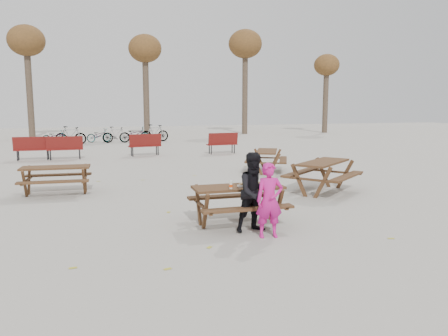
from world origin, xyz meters
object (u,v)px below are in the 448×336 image
object	(u,v)px
picnic_table_north	(56,180)
picnic_table_far	(267,161)
child	(269,200)
picnic_table_east	(323,177)
adult	(255,192)
soda_bottle	(231,185)
food_tray	(242,186)
main_picnic_table	(238,195)

from	to	relation	value
picnic_table_north	picnic_table_far	xyz separation A→B (m)	(6.88, 2.07, 0.00)
child	picnic_table_far	world-z (taller)	child
child	picnic_table_east	distance (m)	4.53
picnic_table_north	adult	bearing A→B (deg)	-47.65
adult	picnic_table_far	size ratio (longest dim) A/B	0.85
soda_bottle	picnic_table_north	xyz separation A→B (m)	(-3.53, 4.38, -0.47)
picnic_table_north	soda_bottle	bearing A→B (deg)	-48.14
child	picnic_table_north	size ratio (longest dim) A/B	0.78
soda_bottle	child	xyz separation A→B (m)	(0.49, -0.78, -0.17)
food_tray	child	world-z (taller)	child
main_picnic_table	food_tray	xyz separation A→B (m)	(0.05, -0.10, 0.21)
soda_bottle	picnic_table_east	xyz separation A→B (m)	(3.47, 2.63, -0.42)
food_tray	adult	xyz separation A→B (m)	(0.09, -0.49, -0.04)
main_picnic_table	picnic_table_north	distance (m)	5.60
main_picnic_table	food_tray	world-z (taller)	food_tray
picnic_table_east	picnic_table_far	size ratio (longest dim) A/B	1.12
soda_bottle	adult	distance (m)	0.52
soda_bottle	picnic_table_far	bearing A→B (deg)	62.54
picnic_table_far	child	bearing A→B (deg)	-177.00
adult	soda_bottle	bearing A→B (deg)	126.36
food_tray	picnic_table_north	distance (m)	5.72
adult	picnic_table_far	world-z (taller)	adult
main_picnic_table	picnic_table_north	world-z (taller)	main_picnic_table
food_tray	picnic_table_north	size ratio (longest dim) A/B	0.10
food_tray	soda_bottle	bearing A→B (deg)	-154.93
adult	picnic_table_far	distance (m)	7.45
main_picnic_table	picnic_table_far	world-z (taller)	main_picnic_table
main_picnic_table	soda_bottle	xyz separation A→B (m)	(-0.22, -0.23, 0.26)
adult	picnic_table_far	bearing A→B (deg)	57.82
food_tray	soda_bottle	xyz separation A→B (m)	(-0.27, -0.13, 0.05)
soda_bottle	picnic_table_far	distance (m)	7.29
food_tray	picnic_table_far	size ratio (longest dim) A/B	0.10
food_tray	child	size ratio (longest dim) A/B	0.13
soda_bottle	child	size ratio (longest dim) A/B	0.12
soda_bottle	picnic_table_east	size ratio (longest dim) A/B	0.09
soda_bottle	main_picnic_table	bearing A→B (deg)	45.45
main_picnic_table	adult	bearing A→B (deg)	-76.87
main_picnic_table	picnic_table_north	xyz separation A→B (m)	(-3.75, 4.15, -0.21)
child	picnic_table_far	size ratio (longest dim) A/B	0.77
child	picnic_table_north	world-z (taller)	child
food_tray	picnic_table_far	bearing A→B (deg)	64.03
main_picnic_table	soda_bottle	size ratio (longest dim) A/B	10.59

